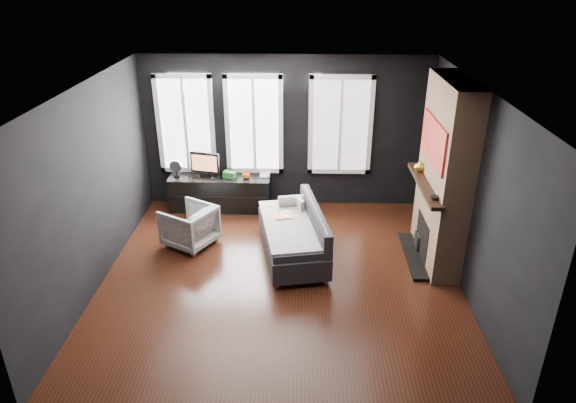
{
  "coord_description": "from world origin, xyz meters",
  "views": [
    {
      "loc": [
        0.28,
        -6.16,
        4.08
      ],
      "look_at": [
        0.1,
        0.3,
        1.05
      ],
      "focal_mm": 32.0,
      "sensor_mm": 36.0,
      "label": 1
    }
  ],
  "objects_px": {
    "mug": "(246,175)",
    "book": "(260,169)",
    "sofa": "(292,233)",
    "armchair": "(189,224)",
    "mantel_vase": "(420,166)",
    "monitor": "(205,163)",
    "media_console": "(221,192)"
  },
  "relations": [
    {
      "from": "media_console",
      "to": "book",
      "type": "distance_m",
      "value": 0.83
    },
    {
      "from": "armchair",
      "to": "mug",
      "type": "height_order",
      "value": "mug"
    },
    {
      "from": "mug",
      "to": "book",
      "type": "relative_size",
      "value": 0.55
    },
    {
      "from": "armchair",
      "to": "mantel_vase",
      "type": "relative_size",
      "value": 4.1
    },
    {
      "from": "media_console",
      "to": "mug",
      "type": "height_order",
      "value": "mug"
    },
    {
      "from": "media_console",
      "to": "mantel_vase",
      "type": "bearing_deg",
      "value": -19.76
    },
    {
      "from": "armchair",
      "to": "mug",
      "type": "xyz_separation_m",
      "value": [
        0.77,
        1.27,
        0.32
      ]
    },
    {
      "from": "sofa",
      "to": "media_console",
      "type": "xyz_separation_m",
      "value": [
        -1.32,
        1.64,
        -0.09
      ]
    },
    {
      "from": "monitor",
      "to": "media_console",
      "type": "bearing_deg",
      "value": 4.45
    },
    {
      "from": "sofa",
      "to": "armchair",
      "type": "bearing_deg",
      "value": 159.11
    },
    {
      "from": "monitor",
      "to": "book",
      "type": "distance_m",
      "value": 0.97
    },
    {
      "from": "monitor",
      "to": "book",
      "type": "bearing_deg",
      "value": 14.71
    },
    {
      "from": "armchair",
      "to": "media_console",
      "type": "bearing_deg",
      "value": -162.38
    },
    {
      "from": "mug",
      "to": "book",
      "type": "height_order",
      "value": "book"
    },
    {
      "from": "sofa",
      "to": "armchair",
      "type": "relative_size",
      "value": 2.57
    },
    {
      "from": "monitor",
      "to": "mug",
      "type": "xyz_separation_m",
      "value": [
        0.73,
        -0.11,
        -0.18
      ]
    },
    {
      "from": "mantel_vase",
      "to": "monitor",
      "type": "bearing_deg",
      "value": 160.52
    },
    {
      "from": "armchair",
      "to": "monitor",
      "type": "height_order",
      "value": "monitor"
    },
    {
      "from": "sofa",
      "to": "mantel_vase",
      "type": "distance_m",
      "value": 2.16
    },
    {
      "from": "book",
      "to": "mantel_vase",
      "type": "relative_size",
      "value": 1.34
    },
    {
      "from": "armchair",
      "to": "mantel_vase",
      "type": "bearing_deg",
      "value": 122.34
    },
    {
      "from": "sofa",
      "to": "armchair",
      "type": "height_order",
      "value": "sofa"
    },
    {
      "from": "monitor",
      "to": "mug",
      "type": "bearing_deg",
      "value": 4.57
    },
    {
      "from": "armchair",
      "to": "book",
      "type": "distance_m",
      "value": 1.77
    },
    {
      "from": "sofa",
      "to": "book",
      "type": "xyz_separation_m",
      "value": [
        -0.61,
        1.71,
        0.34
      ]
    },
    {
      "from": "book",
      "to": "media_console",
      "type": "bearing_deg",
      "value": -174.79
    },
    {
      "from": "media_console",
      "to": "mug",
      "type": "relative_size",
      "value": 13.8
    },
    {
      "from": "sofa",
      "to": "armchair",
      "type": "distance_m",
      "value": 1.64
    },
    {
      "from": "armchair",
      "to": "book",
      "type": "height_order",
      "value": "book"
    },
    {
      "from": "sofa",
      "to": "book",
      "type": "distance_m",
      "value": 1.84
    },
    {
      "from": "armchair",
      "to": "book",
      "type": "bearing_deg",
      "value": 174.31
    },
    {
      "from": "armchair",
      "to": "monitor",
      "type": "distance_m",
      "value": 1.47
    }
  ]
}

